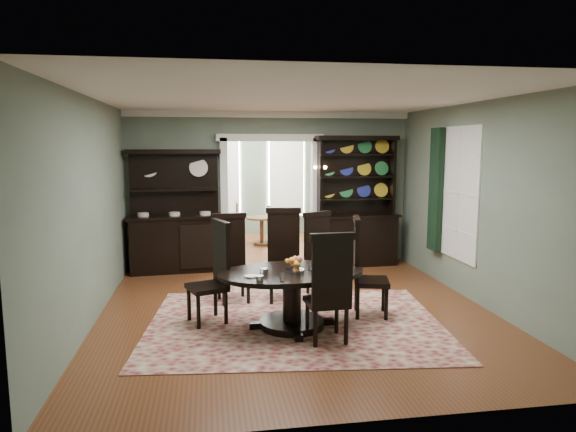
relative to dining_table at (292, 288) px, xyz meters
name	(u,v)px	position (x,y,z in m)	size (l,w,h in m)	color
room	(296,202)	(0.16, 0.67, 1.05)	(5.51, 6.01, 3.01)	brown
parlor	(258,180)	(0.16, 6.16, 0.99)	(3.51, 3.50, 3.01)	brown
doorway_trim	(270,183)	(0.16, 3.62, 1.09)	(2.08, 0.25, 2.57)	white
right_window	(447,192)	(2.86, 1.55, 1.08)	(0.15, 1.47, 2.12)	white
wall_sconce	(319,169)	(1.11, 3.47, 1.36)	(0.27, 0.21, 0.21)	#C77E35
rug	(295,323)	(0.06, 0.13, -0.52)	(3.86, 2.94, 0.01)	maroon
dining_table	(292,288)	(0.00, 0.00, 0.00)	(2.03, 1.96, 0.75)	black
centerpiece	(295,268)	(0.02, -0.08, 0.29)	(1.23, 0.79, 0.20)	silver
chair_far_left	(231,255)	(-0.71, 1.34, 0.18)	(0.56, 0.54, 1.33)	black
chair_far_mid	(284,252)	(0.08, 1.28, 0.22)	(0.57, 0.55, 1.41)	black
chair_far_right	(320,251)	(0.69, 1.45, 0.17)	(0.63, 0.61, 1.31)	black
chair_end_left	(215,269)	(-0.98, 0.39, 0.20)	(0.63, 0.64, 1.37)	black
chair_end_right	(363,265)	(1.04, 0.30, 0.20)	(0.59, 0.61, 1.39)	black
chair_near	(330,286)	(0.35, -0.64, 0.19)	(0.53, 0.51, 1.37)	black
sideboard	(175,229)	(-1.67, 3.36, 0.27)	(1.77, 0.73, 2.28)	black
welsh_dresser	(356,218)	(1.85, 3.35, 0.40)	(1.66, 0.68, 2.54)	black
parlor_table	(262,227)	(0.20, 5.60, -0.09)	(0.72, 0.72, 0.67)	brown
parlor_chair_left	(232,223)	(-0.51, 5.56, 0.03)	(0.43, 0.43, 1.03)	brown
parlor_chair_right	(275,225)	(0.49, 5.41, -0.01)	(0.43, 0.42, 0.95)	brown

